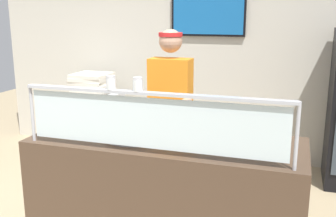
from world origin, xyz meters
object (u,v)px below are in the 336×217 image
(pepper_flake_shaker, at_px, (138,85))
(worker_figure, at_px, (171,112))
(pizza_server, at_px, (130,133))
(pizza_tray, at_px, (135,135))
(pizza_box_stack, at_px, (92,84))
(parmesan_shaker, at_px, (111,83))

(pepper_flake_shaker, height_order, worker_figure, worker_figure)
(pizza_server, bearing_deg, pizza_tray, 22.22)
(worker_figure, bearing_deg, pizza_box_stack, 140.75)
(pizza_server, bearing_deg, pepper_flake_shaker, -66.21)
(parmesan_shaker, height_order, worker_figure, worker_figure)
(pizza_tray, relative_size, pizza_box_stack, 1.00)
(pizza_tray, bearing_deg, parmesan_shaker, -95.37)
(parmesan_shaker, bearing_deg, pizza_tray, 84.63)
(pepper_flake_shaker, relative_size, pizza_box_stack, 0.19)
(pepper_flake_shaker, relative_size, worker_figure, 0.05)
(parmesan_shaker, bearing_deg, pepper_flake_shaker, 0.00)
(parmesan_shaker, distance_m, pepper_flake_shaker, 0.20)
(parmesan_shaker, bearing_deg, pizza_server, 90.36)
(parmesan_shaker, height_order, pizza_box_stack, parmesan_shaker)
(pizza_server, height_order, parmesan_shaker, parmesan_shaker)
(parmesan_shaker, height_order, pepper_flake_shaker, parmesan_shaker)
(pizza_server, height_order, pizza_box_stack, pizza_box_stack)
(pizza_tray, bearing_deg, worker_figure, 82.45)
(pizza_tray, xyz_separation_m, pepper_flake_shaker, (0.17, -0.32, 0.46))
(pizza_box_stack, bearing_deg, pepper_flake_shaker, -54.50)
(pizza_tray, distance_m, parmesan_shaker, 0.56)
(pizza_tray, height_order, worker_figure, worker_figure)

